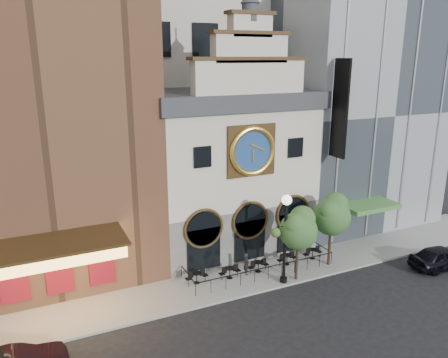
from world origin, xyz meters
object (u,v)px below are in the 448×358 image
object	(u,v)px
bistro_2	(258,266)
tree_left	(299,228)
bistro_3	(287,259)
bistro_4	(313,253)
car_right	(442,257)
tree_right	(332,214)
bistro_0	(197,277)
lamppost	(286,229)
bistro_1	(230,272)
pedestrian	(246,264)

from	to	relation	value
bistro_2	tree_left	world-z (taller)	tree_left
bistro_2	bistro_3	xyz separation A→B (m)	(2.44, 0.11, 0.00)
bistro_4	car_right	world-z (taller)	car_right
bistro_4	tree_left	xyz separation A→B (m)	(-2.83, -2.07, 3.26)
car_right	tree_left	size ratio (longest dim) A/B	0.95
tree_left	tree_right	bearing A→B (deg)	13.85
bistro_0	bistro_4	bearing A→B (deg)	-1.37
lamppost	tree_left	distance (m)	1.03
bistro_4	tree_right	xyz separation A→B (m)	(0.54, -1.24, 3.45)
bistro_0	bistro_3	xyz separation A→B (m)	(6.95, -0.23, 0.00)
tree_left	car_right	bearing A→B (deg)	-14.91
bistro_1	lamppost	bearing A→B (deg)	-33.01
lamppost	bistro_0	bearing A→B (deg)	166.30
bistro_3	tree_left	xyz separation A→B (m)	(-0.57, -2.06, 3.26)
tree_right	bistro_1	bearing A→B (deg)	171.26
bistro_3	tree_left	size ratio (longest dim) A/B	0.31
bistro_3	pedestrian	xyz separation A→B (m)	(-3.37, -0.04, 0.32)
pedestrian	tree_right	size ratio (longest dim) A/B	0.29
bistro_0	lamppost	world-z (taller)	lamppost
tree_left	bistro_3	bearing A→B (deg)	74.46
bistro_0	car_right	xyz separation A→B (m)	(16.97, -5.11, 0.21)
lamppost	pedestrian	bearing A→B (deg)	140.55
bistro_2	car_right	bearing A→B (deg)	-20.96
bistro_1	lamppost	world-z (taller)	lamppost
car_right	tree_right	distance (m)	8.72
car_right	tree_left	world-z (taller)	tree_left
tree_right	bistro_0	bearing A→B (deg)	171.50
bistro_4	car_right	bearing A→B (deg)	-32.19
bistro_0	tree_right	world-z (taller)	tree_right
bistro_1	bistro_2	world-z (taller)	same
bistro_1	bistro_3	size ratio (longest dim) A/B	1.00
bistro_0	tree_right	xyz separation A→B (m)	(9.74, -1.46, 3.45)
bistro_0	bistro_2	distance (m)	4.52
bistro_0	bistro_2	xyz separation A→B (m)	(4.50, -0.34, 0.00)
bistro_2	bistro_4	world-z (taller)	same
bistro_3	tree_left	world-z (taller)	tree_left
bistro_4	tree_right	bearing A→B (deg)	-66.39
bistro_0	bistro_1	distance (m)	2.32
pedestrian	bistro_4	bearing A→B (deg)	-81.21
lamppost	bistro_2	bearing A→B (deg)	122.81
car_right	pedestrian	bearing A→B (deg)	76.49
bistro_3	tree_left	bearing A→B (deg)	-105.54
lamppost	bistro_1	bearing A→B (deg)	156.51
bistro_0	tree_right	size ratio (longest dim) A/B	0.30
bistro_4	tree_left	size ratio (longest dim) A/B	0.31
bistro_4	car_right	xyz separation A→B (m)	(7.77, -4.89, 0.21)
lamppost	bistro_3	bearing A→B (deg)	61.80
bistro_1	tree_right	distance (m)	8.29
bistro_2	bistro_4	distance (m)	4.70
bistro_1	tree_left	xyz separation A→B (m)	(4.08, -1.98, 3.26)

